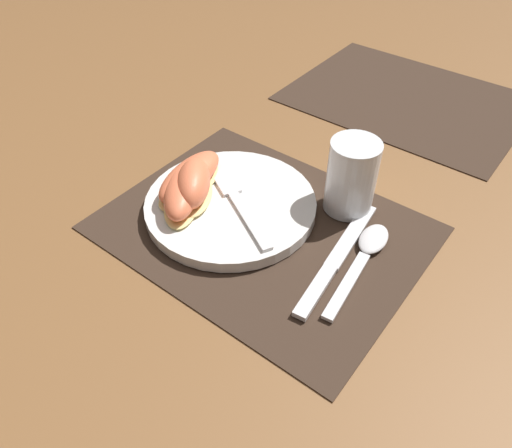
# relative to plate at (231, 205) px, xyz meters

# --- Properties ---
(ground_plane) EXTENTS (3.00, 3.00, 0.00)m
(ground_plane) POSITION_rel_plate_xyz_m (0.06, -0.00, -0.01)
(ground_plane) COLOR brown
(placemat) EXTENTS (0.40, 0.31, 0.00)m
(placemat) POSITION_rel_plate_xyz_m (0.06, -0.00, -0.01)
(placemat) COLOR #38281E
(placemat) RESTS_ON ground_plane
(placemat_far) EXTENTS (0.40, 0.31, 0.00)m
(placemat_far) POSITION_rel_plate_xyz_m (0.06, 0.43, -0.01)
(placemat_far) COLOR #38281E
(placemat_far) RESTS_ON ground_plane
(plate) EXTENTS (0.23, 0.23, 0.02)m
(plate) POSITION_rel_plate_xyz_m (0.00, 0.00, 0.00)
(plate) COLOR white
(plate) RESTS_ON placemat
(juice_glass) EXTENTS (0.07, 0.07, 0.10)m
(juice_glass) POSITION_rel_plate_xyz_m (0.12, 0.10, 0.04)
(juice_glass) COLOR silver
(juice_glass) RESTS_ON placemat
(knife) EXTENTS (0.04, 0.22, 0.01)m
(knife) POSITION_rel_plate_xyz_m (0.16, 0.00, -0.01)
(knife) COLOR silver
(knife) RESTS_ON placemat
(spoon) EXTENTS (0.05, 0.17, 0.01)m
(spoon) POSITION_rel_plate_xyz_m (0.19, 0.04, -0.00)
(spoon) COLOR silver
(spoon) RESTS_ON placemat
(fork) EXTENTS (0.17, 0.11, 0.00)m
(fork) POSITION_rel_plate_xyz_m (0.00, 0.01, 0.01)
(fork) COLOR silver
(fork) RESTS_ON plate
(citrus_wedge_0) EXTENTS (0.07, 0.13, 0.04)m
(citrus_wedge_0) POSITION_rel_plate_xyz_m (-0.06, -0.01, 0.02)
(citrus_wedge_0) COLOR #F4DB84
(citrus_wedge_0) RESTS_ON plate
(citrus_wedge_1) EXTENTS (0.10, 0.11, 0.05)m
(citrus_wedge_1) POSITION_rel_plate_xyz_m (-0.04, -0.02, 0.03)
(citrus_wedge_1) COLOR #F4DB84
(citrus_wedge_1) RESTS_ON plate
(citrus_wedge_2) EXTENTS (0.11, 0.12, 0.04)m
(citrus_wedge_2) POSITION_rel_plate_xyz_m (-0.05, -0.04, 0.02)
(citrus_wedge_2) COLOR #F4DB84
(citrus_wedge_2) RESTS_ON plate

